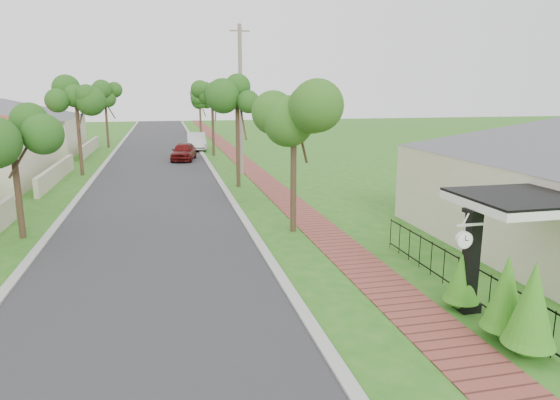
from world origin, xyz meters
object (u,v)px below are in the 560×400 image
object	(u,v)px
near_tree	(294,112)
parked_car_red	(184,152)
porch_post	(470,266)
utility_pole	(241,101)
station_clock	(464,239)
parked_car_white	(196,141)

from	to	relation	value
near_tree	parked_car_red	bearing A→B (deg)	98.73
porch_post	near_tree	xyz separation A→B (m)	(-2.35, 7.66, 3.31)
porch_post	utility_pole	xyz separation A→B (m)	(-2.25, 21.00, 3.48)
utility_pole	station_clock	distance (m)	21.64
porch_post	parked_car_red	bearing A→B (deg)	101.02
porch_post	parked_car_white	distance (m)	35.50
porch_post	parked_car_white	world-z (taller)	porch_post
parked_car_white	near_tree	xyz separation A→B (m)	(1.80, -27.60, 3.68)
porch_post	parked_car_red	world-z (taller)	porch_post
parked_car_white	station_clock	size ratio (longest dim) A/B	6.89
parked_car_red	porch_post	bearing A→B (deg)	-67.99
parked_car_white	utility_pole	bearing A→B (deg)	-80.55
parked_car_red	parked_car_white	distance (m)	6.90
parked_car_red	near_tree	size ratio (longest dim) A/B	0.71
parked_car_red	parked_car_white	size ratio (longest dim) A/B	0.86
near_tree	porch_post	bearing A→B (deg)	-72.94
utility_pole	near_tree	bearing A→B (deg)	-90.43
parked_car_white	utility_pole	xyz separation A→B (m)	(1.90, -14.25, 3.84)
near_tree	parked_car_white	bearing A→B (deg)	93.73
parked_car_white	near_tree	bearing A→B (deg)	-84.41
parked_car_white	station_clock	distance (m)	35.86
near_tree	station_clock	world-z (taller)	near_tree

